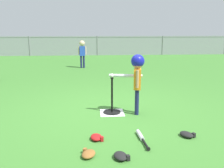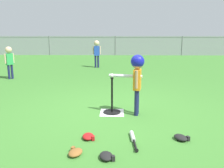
% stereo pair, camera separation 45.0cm
% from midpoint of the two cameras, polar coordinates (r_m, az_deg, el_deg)
% --- Properties ---
extents(ground_plane, '(60.00, 60.00, 0.00)m').
position_cam_midpoint_polar(ground_plane, '(4.73, -3.38, -6.34)').
color(ground_plane, '#3D7A2D').
extents(home_plate, '(0.44, 0.44, 0.01)m').
position_cam_midpoint_polar(home_plate, '(4.65, -2.79, -6.62)').
color(home_plate, white).
rests_on(home_plate, ground_plane).
extents(batting_tee, '(0.32, 0.32, 0.67)m').
position_cam_midpoint_polar(batting_tee, '(4.62, -2.80, -5.42)').
color(batting_tee, black).
rests_on(batting_tee, ground_plane).
extents(baseball_on_tee, '(0.07, 0.07, 0.07)m').
position_cam_midpoint_polar(baseball_on_tee, '(4.47, -2.88, 1.94)').
color(baseball_on_tee, white).
rests_on(baseball_on_tee, batting_tee).
extents(batter_child, '(0.63, 0.31, 1.10)m').
position_cam_midpoint_polar(batter_child, '(4.41, 2.88, 2.75)').
color(batter_child, '#191E4C').
rests_on(batter_child, ground_plane).
extents(fielder_deep_left, '(0.32, 0.22, 1.10)m').
position_cam_midpoint_polar(fielder_deep_left, '(10.09, -8.16, 7.68)').
color(fielder_deep_left, '#191E4C').
rests_on(fielder_deep_left, ground_plane).
extents(spare_bat_silver, '(0.09, 0.58, 0.06)m').
position_cam_midpoint_polar(spare_bat_silver, '(3.58, 3.10, -12.15)').
color(spare_bat_silver, silver).
rests_on(spare_bat_silver, ground_plane).
extents(glove_by_plate, '(0.22, 0.26, 0.07)m').
position_cam_midpoint_polar(glove_by_plate, '(3.17, -9.67, -15.67)').
color(glove_by_plate, brown).
rests_on(glove_by_plate, ground_plane).
extents(glove_near_bats, '(0.21, 0.25, 0.07)m').
position_cam_midpoint_polar(glove_near_bats, '(3.08, -2.29, -16.35)').
color(glove_near_bats, black).
rests_on(glove_near_bats, ground_plane).
extents(glove_tossed_aside, '(0.19, 0.23, 0.07)m').
position_cam_midpoint_polar(glove_tossed_aside, '(3.58, -7.27, -12.15)').
color(glove_tossed_aside, '#B21919').
rests_on(glove_tossed_aside, ground_plane).
extents(glove_outfield_drop, '(0.24, 0.27, 0.07)m').
position_cam_midpoint_polar(glove_outfield_drop, '(3.74, 13.57, -11.31)').
color(glove_outfield_drop, black).
rests_on(glove_outfield_drop, ground_plane).
extents(outfield_fence, '(16.06, 0.06, 1.15)m').
position_cam_midpoint_polar(outfield_fence, '(15.09, -4.26, 8.95)').
color(outfield_fence, slate).
rests_on(outfield_fence, ground_plane).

